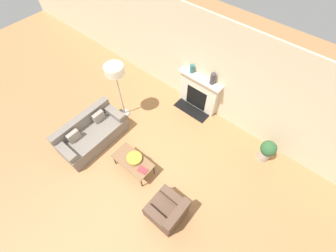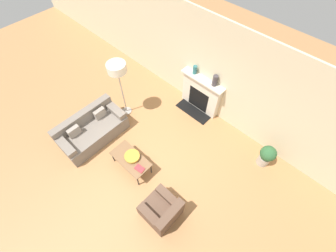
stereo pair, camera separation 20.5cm
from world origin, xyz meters
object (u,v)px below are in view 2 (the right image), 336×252
floor_lamp (117,71)px  mantel_vase_center_left (215,81)px  mantel_vase_left (195,70)px  armchair_near (162,211)px  coffee_table (131,159)px  fireplace (201,94)px  book (140,169)px  potted_plant (267,155)px  bowl (132,156)px  couch (92,130)px

floor_lamp → mantel_vase_center_left: floor_lamp is taller
floor_lamp → mantel_vase_left: 2.08m
mantel_vase_center_left → armchair_near: bearing=-71.0°
mantel_vase_left → coffee_table: bearing=-82.8°
mantel_vase_center_left → fireplace: bearing=-177.7°
book → mantel_vase_center_left: 2.95m
potted_plant → book: bearing=-129.7°
floor_lamp → mantel_vase_center_left: (1.85, 1.69, -0.30)m
floor_lamp → mantel_vase_left: floor_lamp is taller
coffee_table → armchair_near: bearing=-13.4°
floor_lamp → mantel_vase_left: bearing=55.1°
mantel_vase_left → mantel_vase_center_left: bearing=0.0°
bowl → book: (0.36, -0.08, -0.04)m
couch → potted_plant: 4.66m
armchair_near → mantel_vase_left: 3.72m
couch → coffee_table: couch is taller
bowl → floor_lamp: (-1.54, 1.05, 1.12)m
coffee_table → bowl: bearing=81.4°
fireplace → potted_plant: (2.43, -0.35, -0.18)m
mantel_vase_left → couch: bearing=-111.6°
couch → potted_plant: bearing=-57.0°
potted_plant → bowl: bearing=-135.2°
floor_lamp → potted_plant: bearing=18.5°
armchair_near → mantel_vase_left: bearing=-150.8°
floor_lamp → fireplace: bearing=48.1°
mantel_vase_left → potted_plant: (2.75, -0.37, -0.90)m
bowl → mantel_vase_left: bearing=97.5°
fireplace → couch: 3.26m
fireplace → couch: (-1.47, -2.90, -0.26)m
armchair_near → book: armchair_near is taller
couch → mantel_vase_center_left: (1.82, 2.91, 1.02)m
armchair_near → floor_lamp: size_ratio=0.42×
armchair_near → mantel_vase_center_left: mantel_vase_center_left is taller
book → floor_lamp: 2.50m
bowl → floor_lamp: size_ratio=0.21×
armchair_near → coffee_table: bearing=-103.4°
potted_plant → coffee_table: bearing=-134.7°
armchair_near → floor_lamp: floor_lamp is taller
couch → potted_plant: couch is taller
fireplace → armchair_near: (1.43, -3.11, -0.28)m
couch → fireplace: bearing=-27.0°
fireplace → book: (0.40, -2.81, -0.11)m
armchair_near → mantel_vase_center_left: 3.47m
fireplace → floor_lamp: 2.48m
mantel_vase_center_left → floor_lamp: bearing=-137.7°
couch → coffee_table: (1.51, 0.11, 0.11)m
armchair_near → book: size_ratio=3.12×
armchair_near → coffee_table: armchair_near is taller
couch → floor_lamp: (-0.03, 1.22, 1.32)m
floor_lamp → coffee_table: bearing=-35.9°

